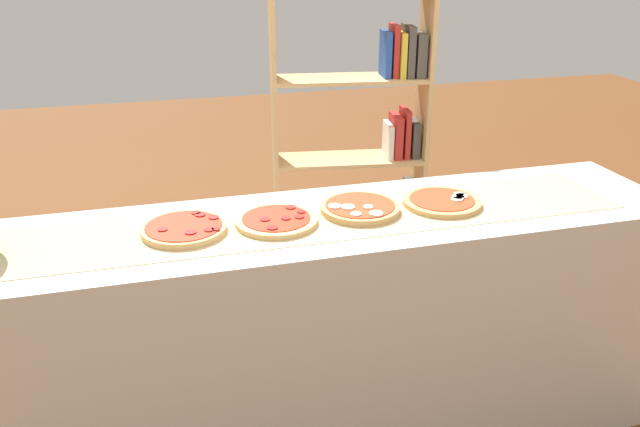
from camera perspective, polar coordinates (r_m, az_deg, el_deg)
counter at (r=2.39m, az=0.00°, el=-10.68°), size 2.54×0.57×0.92m
parchment_paper at (r=2.17m, az=0.00°, el=-0.46°), size 2.12×0.37×0.00m
pizza_pepperoni_0 at (r=2.11m, az=-11.91°, el=-1.32°), size 0.27×0.27×0.03m
pizza_pepperoni_1 at (r=2.13m, az=-3.89°, el=-0.58°), size 0.27×0.27×0.02m
pizza_mozzarella_2 at (r=2.22m, az=3.55°, el=0.49°), size 0.27×0.27×0.03m
pizza_mozzarella_3 at (r=2.32m, az=10.75°, el=1.05°), size 0.28×0.28×0.03m
bookshelf at (r=3.20m, az=4.25°, el=4.59°), size 0.77×0.35×1.59m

